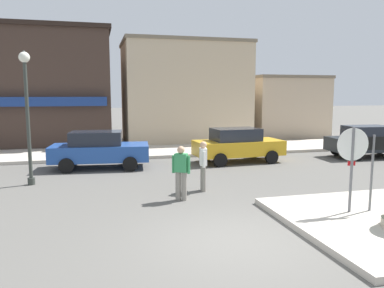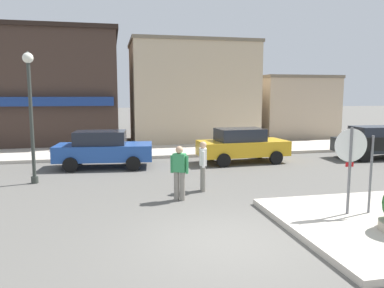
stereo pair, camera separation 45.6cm
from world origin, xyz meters
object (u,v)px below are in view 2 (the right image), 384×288
object	(u,v)px
lamp_post	(30,98)
parked_car_second	(242,145)
pedestrian_crossing_near	(179,171)
pedestrian_crossing_far	(203,164)
stop_sign	(350,160)
parked_car_third	(377,142)
parked_car_nearest	(103,149)
one_way_sign	(371,166)

from	to	relation	value
lamp_post	parked_car_second	size ratio (longest dim) A/B	1.11
parked_car_second	pedestrian_crossing_near	bearing A→B (deg)	-125.53
parked_car_second	pedestrian_crossing_far	world-z (taller)	pedestrian_crossing_far
stop_sign	parked_car_second	distance (m)	8.04
stop_sign	parked_car_third	bearing A→B (deg)	48.11
parked_car_third	pedestrian_crossing_far	bearing A→B (deg)	-156.59
lamp_post	parked_car_nearest	bearing A→B (deg)	45.82
one_way_sign	parked_car_second	xyz separation A→B (m)	(-0.46, 8.05, -0.52)
stop_sign	one_way_sign	xyz separation A→B (m)	(0.57, -0.04, -0.19)
parked_car_nearest	one_way_sign	bearing A→B (deg)	-50.93
lamp_post	parked_car_nearest	distance (m)	3.96
lamp_post	parked_car_nearest	xyz separation A→B (m)	(2.32, 2.39, -2.15)
one_way_sign	parked_car_third	size ratio (longest dim) A/B	0.51
pedestrian_crossing_near	pedestrian_crossing_far	world-z (taller)	same
parked_car_nearest	pedestrian_crossing_far	bearing A→B (deg)	-55.60
pedestrian_crossing_near	parked_car_nearest	bearing A→B (deg)	112.31
lamp_post	parked_car_nearest	size ratio (longest dim) A/B	1.09
parked_car_third	pedestrian_crossing_near	bearing A→B (deg)	-154.49
one_way_sign	pedestrian_crossing_far	size ratio (longest dim) A/B	1.30
lamp_post	parked_car_second	bearing A→B (deg)	15.15
one_way_sign	parked_car_third	xyz separation A→B (m)	(6.29, 7.69, -0.52)
stop_sign	one_way_sign	size ratio (longest dim) A/B	1.10
pedestrian_crossing_near	stop_sign	bearing A→B (deg)	-34.31
stop_sign	parked_car_third	xyz separation A→B (m)	(6.86, 7.65, -0.71)
lamp_post	pedestrian_crossing_far	xyz separation A→B (m)	(5.51, -2.27, -2.09)
parked_car_third	pedestrian_crossing_far	size ratio (longest dim) A/B	2.54
one_way_sign	parked_car_nearest	bearing A→B (deg)	129.07
one_way_sign	pedestrian_crossing_far	xyz separation A→B (m)	(-3.42, 3.49, -0.46)
pedestrian_crossing_near	lamp_post	bearing A→B (deg)	145.61
parked_car_second	pedestrian_crossing_far	size ratio (longest dim) A/B	2.54
pedestrian_crossing_far	parked_car_third	bearing A→B (deg)	23.41
stop_sign	parked_car_second	world-z (taller)	stop_sign
pedestrian_crossing_near	parked_car_third	bearing A→B (deg)	25.51
one_way_sign	lamp_post	size ratio (longest dim) A/B	0.46
parked_car_second	parked_car_third	xyz separation A→B (m)	(6.75, -0.36, 0.00)
parked_car_nearest	parked_car_second	distance (m)	6.15
parked_car_nearest	parked_car_second	bearing A→B (deg)	-0.88
one_way_sign	lamp_post	world-z (taller)	lamp_post
lamp_post	pedestrian_crossing_near	world-z (taller)	lamp_post
one_way_sign	parked_car_nearest	distance (m)	10.51
one_way_sign	lamp_post	xyz separation A→B (m)	(-8.94, 5.76, 1.63)
one_way_sign	parked_car_nearest	size ratio (longest dim) A/B	0.51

